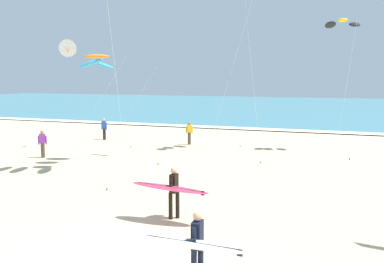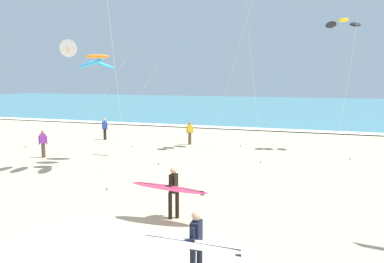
{
  "view_description": "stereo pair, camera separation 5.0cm",
  "coord_description": "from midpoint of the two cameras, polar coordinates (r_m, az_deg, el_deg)",
  "views": [
    {
      "loc": [
        4.98,
        -8.15,
        4.54
      ],
      "look_at": [
        -0.31,
        6.86,
        2.4
      ],
      "focal_mm": 37.4,
      "sensor_mm": 36.0,
      "label": 1
    },
    {
      "loc": [
        5.03,
        -8.13,
        4.54
      ],
      "look_at": [
        -0.31,
        6.86,
        2.4
      ],
      "focal_mm": 37.4,
      "sensor_mm": 36.0,
      "label": 2
    }
  ],
  "objects": [
    {
      "name": "shoreline_foam",
      "position": [
        35.43,
        11.32,
        0.29
      ],
      "size": [
        160.0,
        1.64,
        0.01
      ],
      "primitive_type": "cube",
      "color": "white",
      "rests_on": "ocean_water"
    },
    {
      "name": "bystander_blue_top",
      "position": [
        30.14,
        -12.28,
        0.38
      ],
      "size": [
        0.5,
        0.22,
        1.59
      ],
      "color": "black",
      "rests_on": "ground"
    },
    {
      "name": "ocean_water",
      "position": [
        64.84,
        15.15,
        3.42
      ],
      "size": [
        160.0,
        60.0,
        0.08
      ],
      "primitive_type": "cube",
      "color": "teal",
      "rests_on": "ground"
    },
    {
      "name": "surfer_trailing",
      "position": [
        8.83,
        0.44,
        -15.7
      ],
      "size": [
        2.38,
        0.92,
        1.71
      ],
      "color": "black",
      "rests_on": "ground"
    },
    {
      "name": "kite_delta_ivory_near",
      "position": [
        26.92,
        -17.11,
        11.22
      ],
      "size": [
        4.12,
        1.82,
        6.96
      ],
      "color": "white",
      "rests_on": "ground"
    },
    {
      "name": "ground_plane",
      "position": [
        10.58,
        -11.39,
        -17.93
      ],
      "size": [
        160.0,
        160.0,
        0.0
      ],
      "primitive_type": "plane",
      "color": "#D1BA8E"
    },
    {
      "name": "bystander_purple_top",
      "position": [
        24.4,
        -20.41,
        -1.61
      ],
      "size": [
        0.46,
        0.3,
        1.59
      ],
      "color": "#4C3D2D",
      "rests_on": "ground"
    },
    {
      "name": "surfer_lead",
      "position": [
        12.84,
        -2.84,
        -8.13
      ],
      "size": [
        2.57,
        0.92,
        1.71
      ],
      "color": "black",
      "rests_on": "ground"
    },
    {
      "name": "kite_arc_amber_mid",
      "position": [
        21.34,
        -13.27,
        9.68
      ],
      "size": [
        3.99,
        2.95,
        5.73
      ],
      "color": "#2D99DB",
      "rests_on": "ground"
    },
    {
      "name": "kite_arc_golden_low",
      "position": [
        26.55,
        20.8,
        14.22
      ],
      "size": [
        2.2,
        3.52,
        8.09
      ],
      "color": "black",
      "rests_on": "ground"
    },
    {
      "name": "bystander_yellow_top",
      "position": [
        27.36,
        -0.26,
        -0.17
      ],
      "size": [
        0.44,
        0.32,
        1.59
      ],
      "color": "#4C3D2D",
      "rests_on": "ground"
    }
  ]
}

